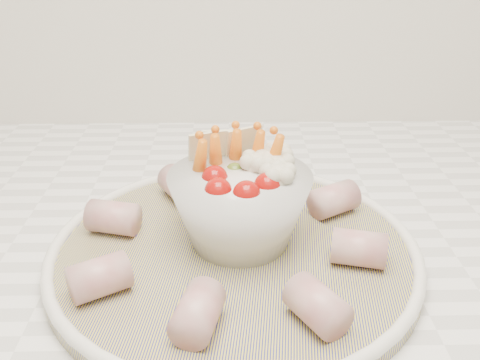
{
  "coord_description": "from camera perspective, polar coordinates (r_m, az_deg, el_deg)",
  "views": [
    {
      "loc": [
        -0.11,
        0.93,
        1.23
      ],
      "look_at": [
        -0.1,
        1.38,
        1.0
      ],
      "focal_mm": 40.0,
      "sensor_mm": 36.0,
      "label": 1
    }
  ],
  "objects": [
    {
      "name": "veggie_bowl",
      "position": [
        0.52,
        0.14,
        -2.4
      ],
      "size": [
        0.14,
        0.14,
        0.11
      ],
      "color": "silver",
      "rests_on": "serving_platter"
    },
    {
      "name": "cured_meat_rolls",
      "position": [
        0.52,
        -0.73,
        -5.58
      ],
      "size": [
        0.29,
        0.3,
        0.03
      ],
      "color": "#AE4F54",
      "rests_on": "serving_platter"
    },
    {
      "name": "serving_platter",
      "position": [
        0.53,
        -0.63,
        -7.54
      ],
      "size": [
        0.4,
        0.4,
        0.02
      ],
      "color": "navy",
      "rests_on": "kitchen_counter"
    }
  ]
}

